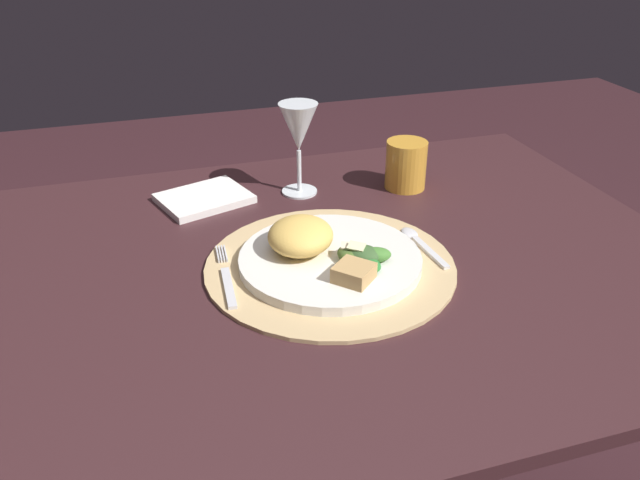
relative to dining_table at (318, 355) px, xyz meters
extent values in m
cube|color=#371D1F|center=(0.00, 0.00, 0.17)|extent=(1.14, 0.84, 0.02)
cylinder|color=#38201F|center=(-0.49, 0.34, -0.19)|extent=(0.08, 0.08, 0.68)
cylinder|color=#3A191C|center=(0.49, 0.34, -0.19)|extent=(0.08, 0.08, 0.68)
cylinder|color=tan|center=(0.01, -0.02, 0.18)|extent=(0.37, 0.37, 0.01)
cylinder|color=silver|center=(0.01, -0.02, 0.19)|extent=(0.27, 0.27, 0.01)
ellipsoid|color=#EBBA57|center=(-0.02, 0.01, 0.22)|extent=(0.13, 0.14, 0.05)
ellipsoid|color=#445F29|center=(0.04, -0.04, 0.21)|extent=(0.04, 0.05, 0.02)
ellipsoid|color=#486627|center=(0.04, -0.04, 0.21)|extent=(0.06, 0.07, 0.02)
ellipsoid|color=#29732E|center=(0.05, -0.08, 0.20)|extent=(0.03, 0.04, 0.01)
ellipsoid|color=#37572B|center=(0.05, -0.05, 0.21)|extent=(0.06, 0.06, 0.02)
ellipsoid|color=#447C30|center=(0.07, -0.05, 0.21)|extent=(0.05, 0.04, 0.02)
cube|color=beige|center=(0.04, -0.03, 0.22)|extent=(0.03, 0.03, 0.00)
cube|color=beige|center=(0.04, -0.05, 0.22)|extent=(0.03, 0.03, 0.01)
cube|color=tan|center=(0.02, -0.09, 0.21)|extent=(0.07, 0.07, 0.02)
cube|color=silver|center=(-0.14, -0.04, 0.18)|extent=(0.02, 0.10, 0.00)
cube|color=silver|center=(-0.14, 0.05, 0.18)|extent=(0.01, 0.05, 0.00)
cube|color=silver|center=(-0.14, 0.05, 0.18)|extent=(0.01, 0.05, 0.00)
cube|color=silver|center=(-0.13, 0.05, 0.18)|extent=(0.01, 0.05, 0.00)
cube|color=silver|center=(-0.13, 0.05, 0.18)|extent=(0.01, 0.05, 0.00)
cube|color=silver|center=(0.16, -0.04, 0.18)|extent=(0.02, 0.10, 0.00)
ellipsoid|color=silver|center=(0.16, 0.03, 0.18)|extent=(0.02, 0.04, 0.01)
cube|color=white|center=(-0.13, 0.26, 0.18)|extent=(0.18, 0.16, 0.01)
cylinder|color=silver|center=(0.04, 0.25, 0.18)|extent=(0.06, 0.06, 0.00)
cylinder|color=silver|center=(0.04, 0.25, 0.22)|extent=(0.01, 0.01, 0.08)
cone|color=silver|center=(0.04, 0.25, 0.30)|extent=(0.07, 0.07, 0.08)
cylinder|color=gold|center=(0.23, 0.21, 0.22)|extent=(0.07, 0.07, 0.09)
camera|label=1|loc=(-0.24, -0.79, 0.67)|focal=36.27mm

